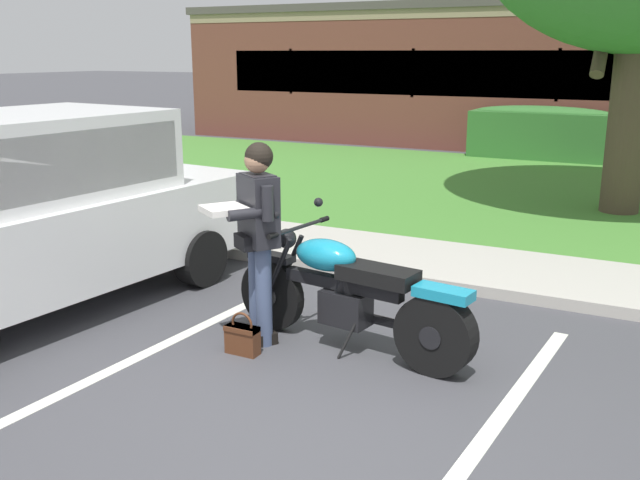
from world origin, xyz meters
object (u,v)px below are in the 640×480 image
Objects in this scene: hedge_left at (541,132)px; motorcycle at (357,296)px; brick_building at (592,72)px; rider_person at (256,228)px; parked_suv_adjacent at (15,213)px; handbag at (242,337)px.

motorcycle is at bearing -86.28° from hedge_left.
brick_building reaches higher than hedge_left.
motorcycle is at bearing 14.23° from rider_person.
rider_person is 18.48m from brick_building.
parked_suv_adjacent reaches higher than rider_person.
hedge_left is 6.70m from brick_building.
handbag is at bearing 2.57° from parked_suv_adjacent.
parked_suv_adjacent is (-2.40, -0.37, -0.05)m from rider_person.
handbag is 12.15m from hedge_left.
hedge_left is (2.46, 12.24, -0.30)m from parked_suv_adjacent.
brick_building is (0.21, 18.46, 0.82)m from rider_person.
brick_building is at bearing 89.37° from handbag.
brick_building reaches higher than rider_person.
motorcycle is 1.00m from rider_person.
motorcycle is 0.11× the size of brick_building.
parked_suv_adjacent reaches higher than motorcycle.
brick_building is at bearing 88.67° from hedge_left.
parked_suv_adjacent is at bearing -171.15° from rider_person.
rider_person is 0.54× the size of hedge_left.
motorcycle is at bearing -88.10° from brick_building.
brick_building is (2.62, 18.84, 0.87)m from parked_suv_adjacent.
handbag is (-0.81, -0.47, -0.34)m from motorcycle.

